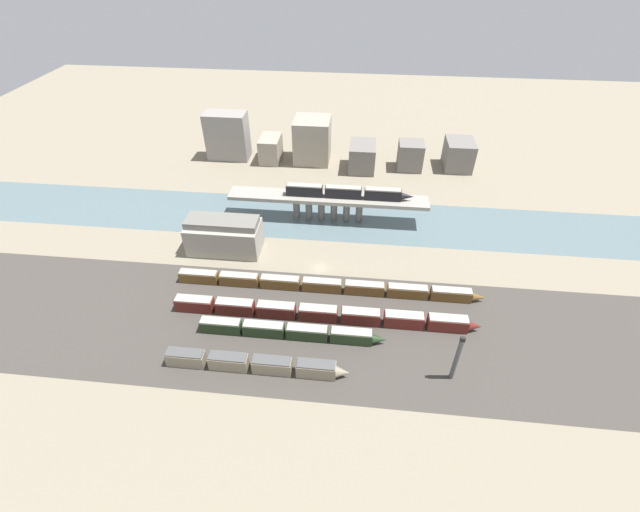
# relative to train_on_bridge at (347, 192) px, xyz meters

# --- Properties ---
(ground_plane) EXTENTS (400.00, 400.00, 0.00)m
(ground_plane) POSITION_rel_train_on_bridge_xyz_m (-6.41, -26.57, -10.98)
(ground_plane) COLOR gray
(railbed_yard) EXTENTS (280.00, 42.00, 0.01)m
(railbed_yard) POSITION_rel_train_on_bridge_xyz_m (-6.41, -50.57, -10.98)
(railbed_yard) COLOR #423D38
(railbed_yard) RESTS_ON ground
(river_water) EXTENTS (320.00, 25.89, 0.01)m
(river_water) POSITION_rel_train_on_bridge_xyz_m (-6.41, -0.00, -10.98)
(river_water) COLOR slate
(river_water) RESTS_ON ground
(bridge) EXTENTS (67.04, 7.70, 9.07)m
(bridge) POSITION_rel_train_on_bridge_xyz_m (-6.41, 0.00, -3.80)
(bridge) COLOR gray
(bridge) RESTS_ON ground
(train_on_bridge) EXTENTS (42.38, 2.64, 3.91)m
(train_on_bridge) POSITION_rel_train_on_bridge_xyz_m (0.00, 0.00, 0.00)
(train_on_bridge) COLOR black
(train_on_bridge) RESTS_ON bridge
(train_yard_near) EXTENTS (42.92, 3.02, 4.12)m
(train_yard_near) POSITION_rel_train_on_bridge_xyz_m (-17.50, -64.36, -8.96)
(train_yard_near) COLOR gray
(train_yard_near) RESTS_ON ground
(train_yard_mid) EXTENTS (46.93, 2.76, 3.75)m
(train_yard_mid) POSITION_rel_train_on_bridge_xyz_m (-11.01, -53.65, -9.14)
(train_yard_mid) COLOR #23381E
(train_yard_mid) RESTS_ON ground
(train_yard_far) EXTENTS (79.85, 3.05, 4.08)m
(train_yard_far) POSITION_rel_train_on_bridge_xyz_m (-3.47, -46.98, -8.97)
(train_yard_far) COLOR #5B1E19
(train_yard_far) RESTS_ON ground
(train_yard_outer) EXTENTS (86.10, 2.71, 3.58)m
(train_yard_outer) POSITION_rel_train_on_bridge_xyz_m (-3.47, -35.97, -9.22)
(train_yard_outer) COLOR brown
(train_yard_outer) RESTS_ON ground
(warehouse_building) EXTENTS (22.33, 10.81, 11.42)m
(warehouse_building) POSITION_rel_train_on_bridge_xyz_m (-36.76, -20.41, -5.55)
(warehouse_building) COLOR #9E998E
(warehouse_building) RESTS_ON ground
(signal_tower) EXTENTS (1.04, 1.04, 13.85)m
(signal_tower) POSITION_rel_train_on_bridge_xyz_m (27.63, -61.90, -4.25)
(signal_tower) COLOR #4C4C51
(signal_tower) RESTS_ON ground
(city_block_far_left) EXTENTS (17.29, 9.36, 19.48)m
(city_block_far_left) POSITION_rel_train_on_bridge_xyz_m (-52.88, 43.48, -1.24)
(city_block_far_left) COLOR gray
(city_block_far_left) RESTS_ON ground
(city_block_left) EXTENTS (8.25, 12.92, 10.23)m
(city_block_left) POSITION_rel_train_on_bridge_xyz_m (-34.53, 42.70, -5.86)
(city_block_left) COLOR gray
(city_block_left) RESTS_ON ground
(city_block_center) EXTENTS (14.67, 14.80, 17.99)m
(city_block_center) POSITION_rel_train_on_bridge_xyz_m (-16.90, 44.53, -1.98)
(city_block_center) COLOR gray
(city_block_center) RESTS_ON ground
(city_block_right) EXTENTS (10.45, 14.50, 10.66)m
(city_block_right) POSITION_rel_train_on_bridge_xyz_m (4.26, 38.99, -5.65)
(city_block_right) COLOR slate
(city_block_right) RESTS_ON ground
(city_block_far_right) EXTENTS (9.96, 9.82, 11.20)m
(city_block_far_right) POSITION_rel_train_on_bridge_xyz_m (23.84, 41.28, -5.38)
(city_block_far_right) COLOR slate
(city_block_far_right) RESTS_ON ground
(city_block_tall) EXTENTS (11.08, 13.66, 11.55)m
(city_block_tall) POSITION_rel_train_on_bridge_xyz_m (43.58, 44.00, -5.21)
(city_block_tall) COLOR slate
(city_block_tall) RESTS_ON ground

